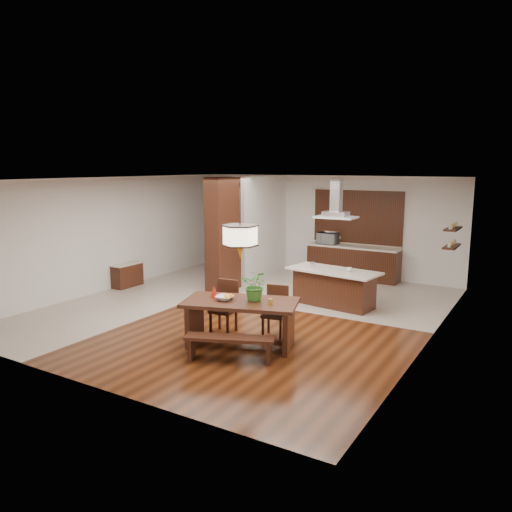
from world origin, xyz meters
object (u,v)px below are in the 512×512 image
Objects in this scene: foliage_plant at (256,285)px; fruit_bowl at (225,298)px; hallway_console at (127,275)px; pendant_lantern at (240,221)px; dining_bench at (230,349)px; dining_chair_left at (223,307)px; dining_table at (241,313)px; range_hood at (336,199)px; kitchen_island at (334,287)px; island_cup at (349,270)px; microwave at (328,238)px; dining_chair_right at (275,312)px.

foliage_plant is 0.60m from fruit_bowl.
hallway_console is 5.75m from pendant_lantern.
dining_bench is at bearing -90.03° from foliage_plant.
fruit_bowl is at bearing -60.19° from dining_chair_left.
dining_table is 2.46× the size of range_hood.
kitchen_island reaches higher than dining_bench.
kitchen_island is at bearing -90.00° from range_hood.
island_cup is at bearing 75.51° from pendant_lantern.
microwave is at bearing 96.07° from fruit_bowl.
dining_table is 1.01× the size of kitchen_island.
microwave is (-1.22, 5.41, 0.63)m from dining_chair_right.
foliage_plant is (0.00, 0.83, 0.90)m from dining_bench.
hallway_console is at bearing -168.52° from range_hood.
dining_chair_left is 1.00m from dining_chair_right.
pendant_lantern is at bearing -104.49° from island_cup.
island_cup is (0.60, 3.87, 0.70)m from dining_bench.
pendant_lantern is at bearing -39.56° from dining_chair_left.
dining_chair_left reaches higher than dining_chair_right.
pendant_lantern is at bearing -89.87° from kitchen_island.
fruit_bowl is at bearing -134.91° from dining_chair_right.
range_hood reaches higher than kitchen_island.
dining_bench is at bearing -71.83° from pendant_lantern.
dining_bench is 1.65× the size of range_hood.
dining_chair_right is 1.73× the size of foliage_plant.
dining_table is 0.83m from dining_bench.
dining_bench is at bearing -49.65° from fruit_bowl.
dining_chair_left is at bearing 126.82° from fruit_bowl.
range_hood is (1.11, 2.84, 1.96)m from dining_chair_left.
dining_table is at bearing -39.56° from dining_chair_left.
range_hood reaches higher than foliage_plant.
dining_bench is 1.13× the size of pendant_lantern.
dining_bench is at bearing -85.29° from kitchen_island.
dining_chair_left is 3.04m from kitchen_island.
dining_bench is 3.98m from island_cup.
hallway_console is 0.40× the size of dining_table.
dining_chair_right reaches higher than fruit_bowl.
fruit_bowl is (4.70, -2.26, 0.56)m from hallway_console.
foliage_plant reaches higher than dining_chair_right.
dining_table is 1.69× the size of pendant_lantern.
dining_chair_right reaches higher than dining_table.
island_cup is (1.10, 3.29, 0.04)m from fruit_bowl.
dining_chair_left is 1.83× the size of foliage_plant.
kitchen_island is at bearing -60.17° from microwave.
dining_chair_left is at bearing -173.14° from dining_chair_right.
microwave is (-0.94, 6.15, 0.50)m from dining_table.
kitchen_island is (0.22, 3.94, 0.23)m from dining_bench.
fruit_bowl is at bearing -79.58° from microwave.
dining_chair_left is 3.24× the size of fruit_bowl.
island_cup is at bearing 10.03° from hallway_console.
kitchen_island is 3.74× the size of microwave.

